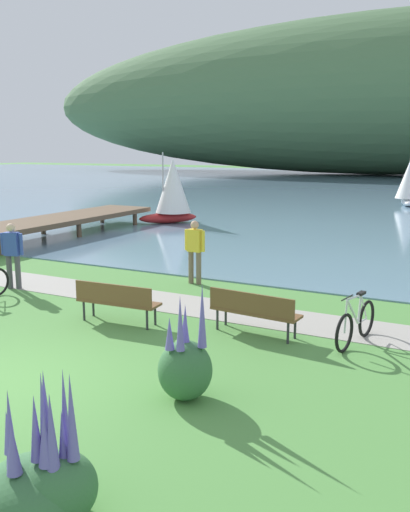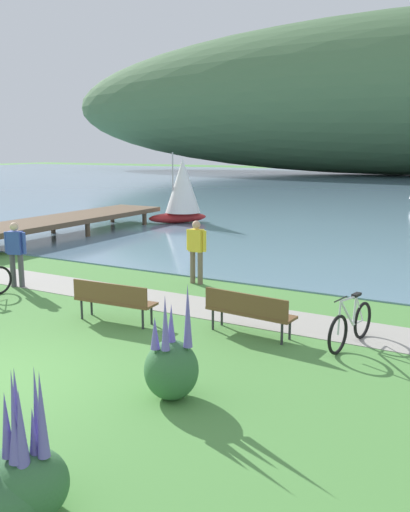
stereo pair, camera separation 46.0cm
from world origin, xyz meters
name	(u,v)px [view 2 (the right image)]	position (x,y,z in m)	size (l,w,h in m)	color
distant_hillside	(401,95)	(-6.67, 72.57, 10.54)	(108.13, 28.00, 21.01)	#4C7047
shoreline_path	(167,302)	(0.00, 5.15, 0.01)	(60.00, 1.50, 0.01)	#A39E93
park_bench_near_camera	(249,310)	(2.68, 3.93, 0.52)	(1.84, 0.64, 0.88)	brown
park_bench_further_along	(113,299)	(-0.11, 3.29, 0.52)	(1.82, 0.58, 0.88)	brown
bicycle_leaning_near_bench	(351,325)	(4.55, 4.32, 0.40)	(0.38, 1.75, 1.01)	black
person_at_shoreline	(196,248)	(-0.28, 7.03, 0.98)	(0.61, 0.24, 1.71)	#72604C
person_on_the_grass	(16,250)	(-4.20, 4.43, 0.98)	(0.59, 0.32, 1.71)	#4C4C51
echium_bush_closest_to_camera	(171,366)	(2.83, 0.92, 0.50)	(0.79, 0.79, 1.74)	#386B3D
echium_bush_beside_closest	(30,477)	(3.03, -1.95, 0.44)	(0.76, 0.76, 1.57)	#386B3D
echium_bush_mid_cluster	(6,483)	(2.80, -2.05, 0.36)	(1.08, 1.08, 1.56)	#386B3D
sailboat_mid_bay	(182,190)	(-6.84, 17.04, 1.62)	(2.64, 2.73, 3.37)	#B22323
pier_dock	(70,219)	(-9.00, 11.58, 0.69)	(2.40, 10.00, 0.80)	brown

